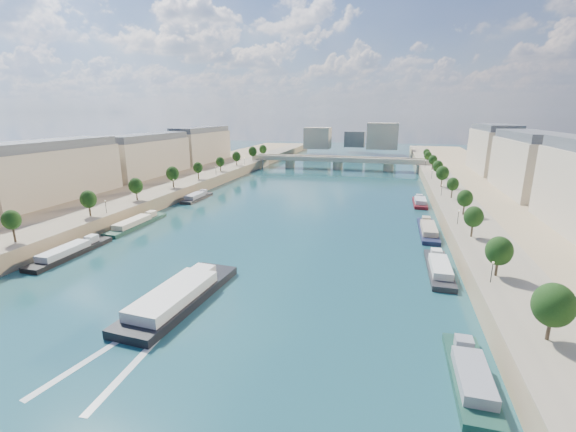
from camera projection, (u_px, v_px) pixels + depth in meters
The scene contains 17 objects.
ground at pixel (291, 216), 137.50m from camera, with size 700.00×700.00×0.00m, color #0C3135.
quay_left at pixel (118, 198), 154.69m from camera, with size 44.00×520.00×5.00m, color #9E8460.
quay_right at pixel (516, 224), 119.00m from camera, with size 44.00×520.00×5.00m, color #9E8460.
pave_left at pixel (150, 194), 150.31m from camera, with size 14.00×520.00×0.10m, color gray.
pave_right at pixel (465, 213), 122.05m from camera, with size 14.00×520.00×0.10m, color gray.
trees_left at pixel (157, 179), 150.26m from camera, with size 4.80×268.80×8.26m.
trees_right at pixel (456, 190), 130.46m from camera, with size 4.80×268.80×8.26m.
lamps_left at pixel (144, 192), 139.15m from camera, with size 0.36×200.36×4.28m.
lamps_right at pixel (449, 200), 127.12m from camera, with size 0.36×200.36×4.28m.
buildings_left at pixel (107, 159), 165.47m from camera, with size 16.00×226.00×23.20m.
buildings_right at pixel (557, 175), 123.34m from camera, with size 16.00×226.00×23.20m.
skyline at pixel (357, 137), 337.70m from camera, with size 79.00×42.00×22.00m.
bridge at pixel (338, 161), 249.21m from camera, with size 112.00×12.00×8.15m.
tour_barge at pixel (180, 296), 74.77m from camera, with size 10.98×31.67×4.23m.
wake at pixel (125, 351), 59.68m from camera, with size 10.75×26.03×0.04m.
moored_barges_left at pixel (62, 256), 96.91m from camera, with size 5.00×157.89×3.60m.
moored_barges_right at pixel (442, 277), 84.22m from camera, with size 5.00×164.62×3.60m.
Camera 1 is at (32.90, -28.61, 35.83)m, focal length 24.00 mm.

